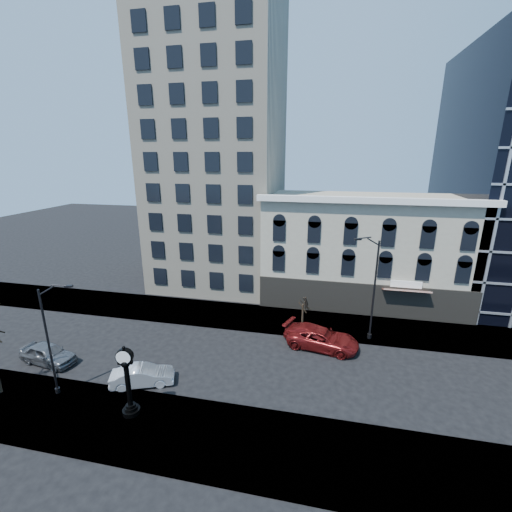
% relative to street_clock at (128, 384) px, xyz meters
% --- Properties ---
extents(ground, '(160.00, 160.00, 0.00)m').
position_rel_street_clock_xyz_m(ground, '(4.00, 7.22, -2.37)').
color(ground, black).
rests_on(ground, ground).
extents(sidewalk_far, '(160.00, 6.00, 0.12)m').
position_rel_street_clock_xyz_m(sidewalk_far, '(4.00, 15.22, -2.31)').
color(sidewalk_far, gray).
rests_on(sidewalk_far, ground).
extents(sidewalk_near, '(160.00, 6.00, 0.12)m').
position_rel_street_clock_xyz_m(sidewalk_near, '(4.00, -0.78, -2.31)').
color(sidewalk_near, gray).
rests_on(sidewalk_near, ground).
extents(cream_tower, '(15.90, 15.40, 42.50)m').
position_rel_street_clock_xyz_m(cream_tower, '(-2.12, 26.10, 16.95)').
color(cream_tower, beige).
rests_on(cream_tower, ground).
extents(victorian_row, '(22.60, 11.19, 12.50)m').
position_rel_street_clock_xyz_m(victorian_row, '(16.00, 23.11, 3.63)').
color(victorian_row, '#AEA68F').
rests_on(victorian_row, ground).
extents(street_clock, '(1.13, 1.13, 4.97)m').
position_rel_street_clock_xyz_m(street_clock, '(0.00, 0.00, 0.00)').
color(street_clock, black).
rests_on(street_clock, sidewalk_near).
extents(street_lamp_near, '(2.09, 0.92, 8.36)m').
position_rel_street_clock_xyz_m(street_lamp_near, '(-5.67, 0.93, 4.06)').
color(street_lamp_near, black).
rests_on(street_lamp_near, sidewalk_near).
extents(street_lamp_far, '(2.48, 0.98, 9.83)m').
position_rel_street_clock_xyz_m(street_lamp_far, '(15.60, 13.01, 5.17)').
color(street_lamp_far, black).
rests_on(street_lamp_far, sidewalk_far).
extents(bare_tree_far, '(2.30, 2.30, 3.95)m').
position_rel_street_clock_xyz_m(bare_tree_far, '(10.04, 14.01, 0.73)').
color(bare_tree_far, '#302518').
rests_on(bare_tree_far, sidewalk_far).
extents(car_near_a, '(5.04, 2.61, 1.64)m').
position_rel_street_clock_xyz_m(car_near_a, '(-9.83, 3.89, -1.55)').
color(car_near_a, '#595B60').
rests_on(car_near_a, ground).
extents(car_near_b, '(4.79, 3.17, 1.49)m').
position_rel_street_clock_xyz_m(car_near_b, '(-0.84, 2.97, -1.62)').
color(car_near_b, silver).
rests_on(car_near_b, ground).
extents(car_far_a, '(6.59, 3.87, 1.72)m').
position_rel_street_clock_xyz_m(car_far_a, '(12.08, 10.87, -1.51)').
color(car_far_a, maroon).
rests_on(car_far_a, ground).
extents(car_far_b, '(6.35, 4.31, 1.71)m').
position_rel_street_clock_xyz_m(car_far_b, '(11.50, 11.19, -1.51)').
color(car_far_b, maroon).
rests_on(car_far_b, ground).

